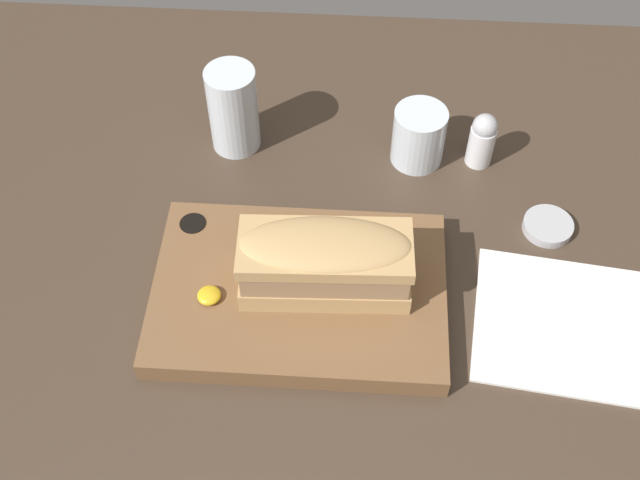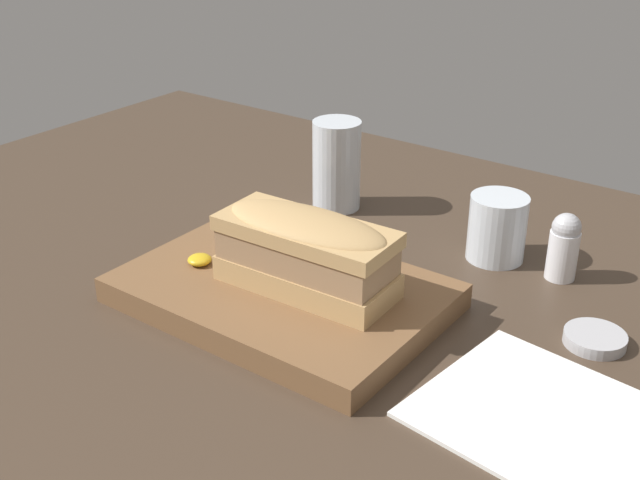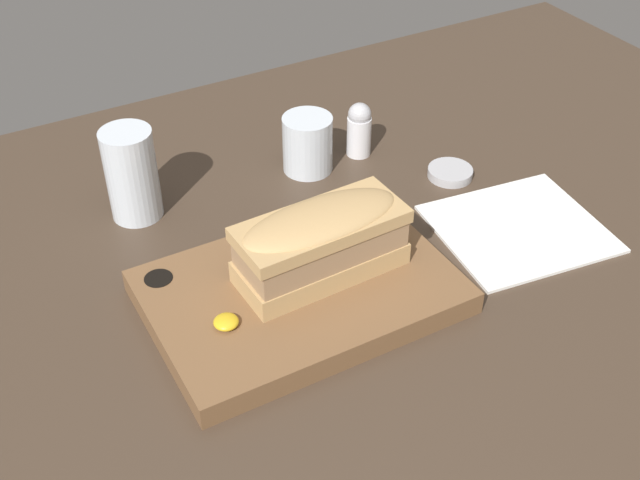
{
  "view_description": "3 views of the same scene",
  "coord_description": "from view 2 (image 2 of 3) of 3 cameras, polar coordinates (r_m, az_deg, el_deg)",
  "views": [
    {
      "loc": [
        -1.26,
        -47.15,
        77.18
      ],
      "look_at": [
        -4.59,
        5.88,
        8.34
      ],
      "focal_mm": 45.0,
      "sensor_mm": 36.0,
      "label": 1
    },
    {
      "loc": [
        39.11,
        -53.65,
        44.98
      ],
      "look_at": [
        -3.42,
        4.38,
        9.56
      ],
      "focal_mm": 45.0,
      "sensor_mm": 36.0,
      "label": 2
    },
    {
      "loc": [
        -36.08,
        -55.05,
        61.32
      ],
      "look_at": [
        -3.46,
        3.56,
        8.32
      ],
      "focal_mm": 45.0,
      "sensor_mm": 36.0,
      "label": 3
    }
  ],
  "objects": [
    {
      "name": "dining_table",
      "position": [
        0.8,
        0.12,
        -7.31
      ],
      "size": [
        148.25,
        107.96,
        2.0
      ],
      "color": "#423326",
      "rests_on": "ground"
    },
    {
      "name": "serving_board",
      "position": [
        0.83,
        -2.71,
        -3.74
      ],
      "size": [
        32.23,
        22.14,
        2.79
      ],
      "color": "brown",
      "rests_on": "dining_table"
    },
    {
      "name": "sandwich",
      "position": [
        0.79,
        -0.99,
        -0.65
      ],
      "size": [
        18.51,
        8.33,
        8.17
      ],
      "rotation": [
        0.0,
        0.0,
        0.04
      ],
      "color": "tan",
      "rests_on": "serving_board"
    },
    {
      "name": "mustard_dollop",
      "position": [
        0.87,
        -8.65,
        -1.44
      ],
      "size": [
        2.57,
        2.57,
        1.03
      ],
      "color": "gold",
      "rests_on": "serving_board"
    },
    {
      "name": "water_glass",
      "position": [
        1.05,
        1.18,
        4.96
      ],
      "size": [
        6.29,
        6.29,
        11.74
      ],
      "color": "silver",
      "rests_on": "dining_table"
    },
    {
      "name": "wine_glass",
      "position": [
        0.94,
        12.46,
        0.61
      ],
      "size": [
        6.64,
        6.64,
        7.7
      ],
      "color": "silver",
      "rests_on": "dining_table"
    },
    {
      "name": "napkin",
      "position": [
        0.71,
        15.56,
        -11.96
      ],
      "size": [
        21.32,
        19.63,
        0.4
      ],
      "rotation": [
        0.0,
        0.0,
        -0.12
      ],
      "color": "white",
      "rests_on": "dining_table"
    },
    {
      "name": "salt_shaker",
      "position": [
        0.91,
        16.95,
        -0.4
      ],
      "size": [
        3.32,
        3.32,
        7.72
      ],
      "color": "white",
      "rests_on": "dining_table"
    },
    {
      "name": "condiment_dish",
      "position": [
        0.82,
        18.96,
        -6.66
      ],
      "size": [
        5.94,
        5.94,
        1.18
      ],
      "color": "#B2B2B7",
      "rests_on": "dining_table"
    }
  ]
}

